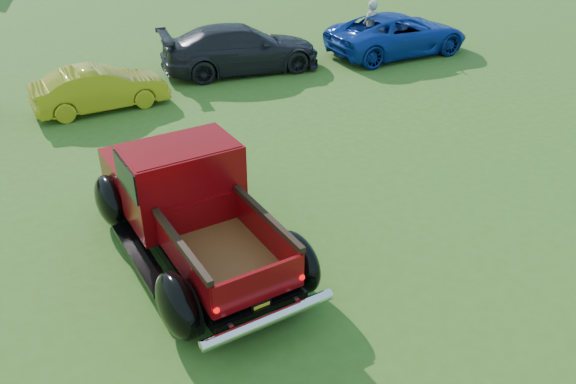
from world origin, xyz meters
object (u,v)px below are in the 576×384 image
object	(u,v)px
show_car_grey	(241,48)
spectator	(370,28)
show_car_yellow	(100,88)
pickup_truck	(184,199)
show_car_blue	(398,34)

from	to	relation	value
show_car_grey	spectator	world-z (taller)	spectator
show_car_grey	spectator	size ratio (longest dim) A/B	2.74
show_car_yellow	show_car_grey	bearing A→B (deg)	-77.14
pickup_truck	show_car_yellow	xyz separation A→B (m)	(0.34, 7.36, -0.32)
show_car_grey	spectator	xyz separation A→B (m)	(4.83, -0.58, 0.20)
show_car_yellow	spectator	distance (m)	9.72
pickup_truck	show_car_blue	size ratio (longest dim) A/B	1.01
show_car_grey	show_car_blue	xyz separation A→B (m)	(5.72, -1.08, -0.03)
show_car_yellow	show_car_grey	world-z (taller)	show_car_grey
pickup_truck	spectator	bearing A→B (deg)	37.20
show_car_blue	spectator	world-z (taller)	spectator
pickup_truck	show_car_grey	size ratio (longest dim) A/B	1.02
pickup_truck	spectator	xyz separation A→B (m)	(10.04, 7.85, 0.03)
pickup_truck	show_car_blue	xyz separation A→B (m)	(10.93, 7.35, -0.20)
spectator	show_car_yellow	bearing A→B (deg)	-13.81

